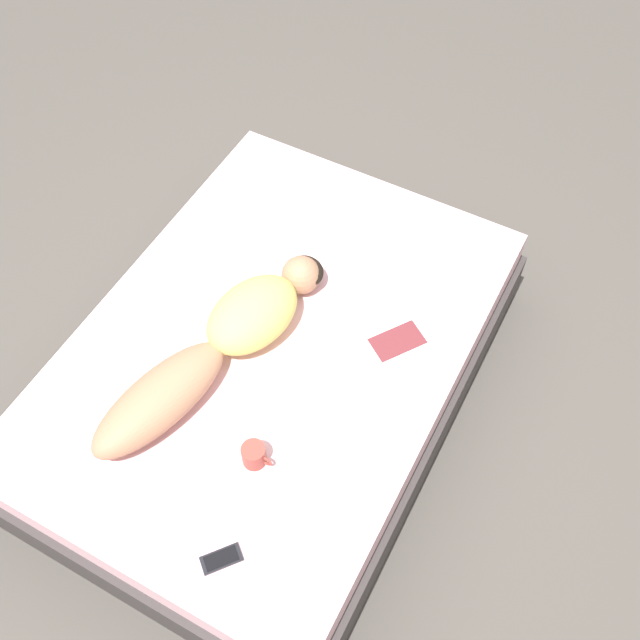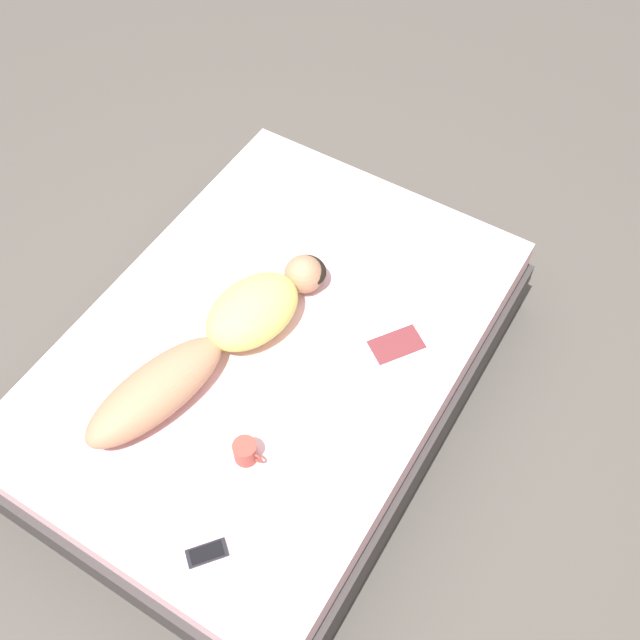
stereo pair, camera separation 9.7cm
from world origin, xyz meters
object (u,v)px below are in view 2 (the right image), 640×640
object	(u,v)px
open_magazine	(386,328)
cell_phone	(207,553)
person	(220,339)
coffee_mug	(246,451)

from	to	relation	value
open_magazine	cell_phone	bearing A→B (deg)	-59.09
person	cell_phone	xyz separation A→B (m)	(0.45, -0.72, -0.09)
open_magazine	cell_phone	world-z (taller)	same
person	cell_phone	world-z (taller)	person
person	open_magazine	distance (m)	0.71
open_magazine	person	bearing A→B (deg)	-104.20
open_magazine	cell_phone	xyz separation A→B (m)	(-0.08, -1.18, 0.00)
person	cell_phone	bearing A→B (deg)	-44.89
coffee_mug	cell_phone	world-z (taller)	coffee_mug
coffee_mug	cell_phone	bearing A→B (deg)	-76.66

